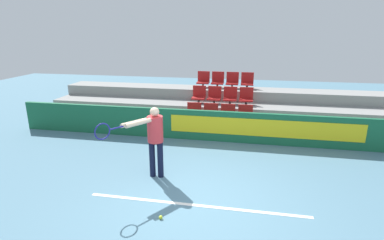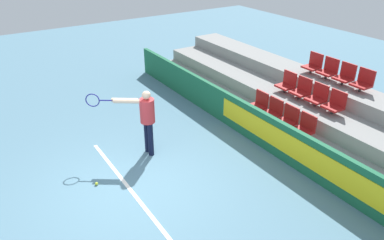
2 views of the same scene
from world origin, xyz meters
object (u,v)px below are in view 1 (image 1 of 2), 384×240
Objects in this scene: stadium_chair_2 at (228,115)px; stadium_chair_11 at (247,81)px; stadium_chair_10 at (232,81)px; stadium_chair_1 at (211,114)px; stadium_chair_5 at (214,96)px; stadium_chair_6 at (230,96)px; stadium_chair_8 at (203,80)px; tennis_player at (153,135)px; stadium_chair_7 at (246,97)px; stadium_chair_9 at (218,80)px; stadium_chair_3 at (245,115)px; stadium_chair_4 at (199,95)px; tennis_ball at (161,217)px; stadium_chair_0 at (194,113)px.

stadium_chair_11 reaches higher than stadium_chair_2.
stadium_chair_11 is at bearing 0.00° from stadium_chair_10.
stadium_chair_5 reaches higher than stadium_chair_1.
stadium_chair_11 is at bearing 61.34° from stadium_chair_6.
stadium_chair_1 is 1.05m from stadium_chair_5.
stadium_chair_8 is at bearing 118.66° from stadium_chair_5.
stadium_chair_7 is at bearing 100.15° from tennis_player.
stadium_chair_7 is at bearing 42.45° from stadium_chair_1.
stadium_chair_5 is at bearing -90.00° from stadium_chair_9.
stadium_chair_9 is 0.54m from stadium_chair_10.
stadium_chair_5 is (0.00, 0.98, 0.37)m from stadium_chair_1.
tennis_player is (-1.91, -3.23, 0.37)m from stadium_chair_3.
stadium_chair_5 is (0.54, 0.00, 0.00)m from stadium_chair_4.
tennis_ball is (-0.80, -6.66, -1.32)m from stadium_chair_10.
stadium_chair_1 is 1.00× the size of stadium_chair_8.
stadium_chair_2 is 1.05m from stadium_chair_6.
stadium_chair_5 is 1.00× the size of stadium_chair_7.
stadium_chair_10 is (0.54, 1.97, 0.73)m from stadium_chair_1.
tennis_player is 24.28× the size of tennis_ball.
stadium_chair_3 is 1.00× the size of stadium_chair_5.
stadium_chair_0 is 1.00× the size of stadium_chair_9.
stadium_chair_2 is at bearing -61.34° from stadium_chair_8.
stadium_chair_7 reaches higher than stadium_chair_0.
stadium_chair_0 is 1.00× the size of stadium_chair_5.
stadium_chair_10 is (-0.54, 1.97, 0.73)m from stadium_chair_3.
stadium_chair_2 is at bearing 80.36° from tennis_ball.
stadium_chair_3 is 1.00× the size of stadium_chair_6.
stadium_chair_3 is 1.92m from stadium_chair_4.
stadium_chair_9 is (-0.54, 0.98, 0.37)m from stadium_chair_6.
stadium_chair_5 is at bearing 137.55° from stadium_chair_3.
stadium_chair_1 is at bearing 0.00° from stadium_chair_0.
stadium_chair_4 reaches higher than stadium_chair_1.
tennis_player reaches higher than stadium_chair_3.
stadium_chair_10 is at bearing 90.00° from stadium_chair_6.
stadium_chair_3 is at bearing 0.00° from stadium_chair_2.
stadium_chair_1 is 1.00× the size of stadium_chair_4.
stadium_chair_9 is (-0.54, 1.97, 0.73)m from stadium_chair_2.
stadium_chair_0 is 1.00× the size of stadium_chair_4.
stadium_chair_9 is (-1.08, 1.97, 0.73)m from stadium_chair_3.
stadium_chair_7 is at bearing -31.37° from stadium_chair_8.
stadium_chair_7 is at bearing 0.00° from stadium_chair_6.
stadium_chair_9 is (0.00, 1.97, 0.73)m from stadium_chair_1.
stadium_chair_3 is at bearing 0.00° from stadium_chair_1.
stadium_chair_4 is at bearing 148.63° from stadium_chair_3.
stadium_chair_2 is 1.00× the size of stadium_chair_10.
stadium_chair_9 is (0.54, 0.98, 0.37)m from stadium_chair_4.
stadium_chair_8 is at bearing 148.63° from stadium_chair_7.
tennis_player is (-1.37, -4.22, 0.01)m from stadium_chair_6.
tennis_ball is at bearing -92.23° from stadium_chair_9.
stadium_chair_7 reaches higher than stadium_chair_3.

